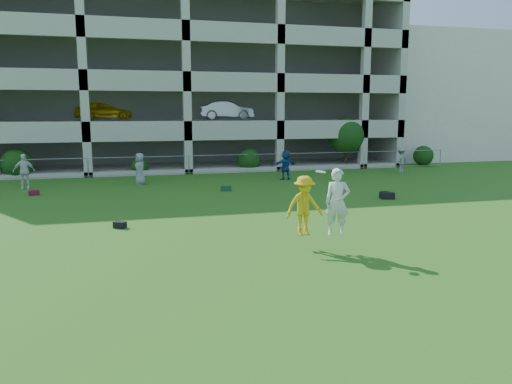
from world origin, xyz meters
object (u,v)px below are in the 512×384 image
object	(u,v)px
bystander_d	(285,165)
bystander_f	(401,160)
stucco_building	(431,99)
parking_garage	(173,83)
bystander_b	(24,171)
frisbee_contest	(315,204)
crate_d	(385,195)
bystander_c	(140,169)

from	to	relation	value
bystander_d	bystander_f	size ratio (longest dim) A/B	1.01
stucco_building	parking_garage	world-z (taller)	parking_garage
stucco_building	bystander_b	xyz separation A→B (m)	(-31.85, -12.70, -4.11)
bystander_b	bystander_d	xyz separation A→B (m)	(13.93, -0.16, -0.05)
stucco_building	frisbee_contest	xyz separation A→B (m)	(-21.71, -27.07, -3.68)
bystander_b	crate_d	bearing A→B (deg)	-26.96
crate_d	bystander_f	bearing A→B (deg)	55.24
bystander_b	crate_d	world-z (taller)	bystander_b
parking_garage	stucco_building	bearing A→B (deg)	0.75
stucco_building	bystander_b	distance (m)	34.53
bystander_c	parking_garage	size ratio (longest dim) A/B	0.06
crate_d	stucco_building	bearing A→B (deg)	52.15
bystander_c	bystander_b	bearing A→B (deg)	-105.46
bystander_b	crate_d	xyz separation A→B (m)	(16.39, -7.19, -0.74)
frisbee_contest	parking_garage	bearing A→B (deg)	92.77
bystander_b	parking_garage	distance (m)	16.07
bystander_b	parking_garage	xyz separation A→B (m)	(8.85, 12.40, 5.12)
bystander_f	bystander_b	bearing A→B (deg)	-24.57
bystander_b	frisbee_contest	xyz separation A→B (m)	(10.14, -14.38, 0.43)
bystander_c	crate_d	xyz separation A→B (m)	(10.64, -7.18, -0.70)
frisbee_contest	bystander_d	bearing A→B (deg)	75.09
stucco_building	bystander_f	xyz separation A→B (m)	(-9.87, -11.84, -4.17)
bystander_c	crate_d	distance (m)	12.85
stucco_building	frisbee_contest	size ratio (longest dim) A/B	8.19
crate_d	bystander_c	bearing A→B (deg)	145.98
stucco_building	bystander_c	distance (m)	29.32
bystander_d	parking_garage	bearing A→B (deg)	-77.87
crate_d	parking_garage	xyz separation A→B (m)	(-7.55, 19.59, 5.86)
bystander_d	frisbee_contest	distance (m)	14.72
bystander_c	crate_d	bearing A→B (deg)	40.62
bystander_b	crate_d	distance (m)	17.92
bystander_d	crate_d	size ratio (longest dim) A/B	4.80
bystander_b	bystander_d	distance (m)	13.93
bystander_b	parking_garage	bearing A→B (deg)	51.21
frisbee_contest	bystander_c	bearing A→B (deg)	106.97
frisbee_contest	stucco_building	bearing A→B (deg)	51.28
bystander_f	parking_garage	bearing A→B (deg)	-68.12
bystander_c	bystander_d	bearing A→B (deg)	73.63
bystander_d	bystander_c	bearing A→B (deg)	-10.93
bystander_b	bystander_f	xyz separation A→B (m)	(21.98, 0.86, -0.06)
bystander_c	frisbee_contest	distance (m)	15.03
bystander_f	crate_d	xyz separation A→B (m)	(-5.58, -8.05, -0.68)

